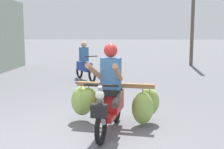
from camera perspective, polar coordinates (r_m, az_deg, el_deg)
ground_plane at (r=4.78m, az=-6.87°, el=-13.78°), size 120.00×120.00×0.00m
motorbike_main_loaded at (r=5.60m, az=0.22°, el=-4.81°), size 1.79×1.77×1.58m
motorbike_distant_ahead_left at (r=10.97m, az=-5.31°, el=1.89°), size 0.96×1.41×1.40m
utility_pole at (r=16.16m, az=15.35°, el=12.34°), size 0.18×0.18×6.00m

